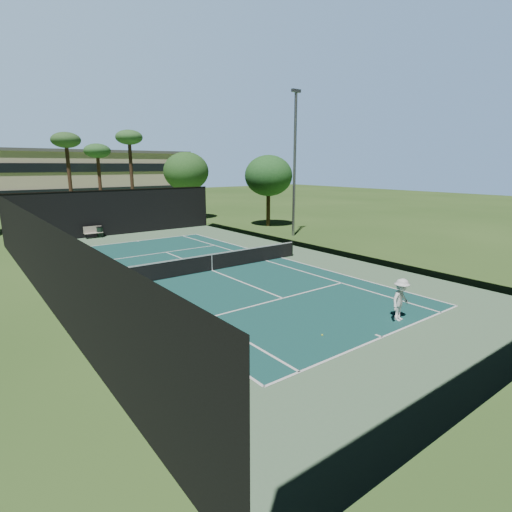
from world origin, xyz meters
The scene contains 20 objects.
ground centered at (0.00, 0.00, 0.00)m, with size 160.00×160.00×0.00m, color #355921.
apron_slab centered at (0.00, 0.00, 0.01)m, with size 18.00×32.00×0.01m, color #587E59.
court_surface centered at (0.00, 0.00, 0.01)m, with size 10.97×23.77×0.01m, color #174B47.
court_lines centered at (0.00, 0.00, 0.02)m, with size 11.07×23.87×0.01m.
tennis_net centered at (0.00, 0.00, 0.56)m, with size 12.90×0.10×1.10m.
fence centered at (0.00, 0.06, 2.01)m, with size 18.04×32.05×4.03m.
player centered at (1.98, -11.27, 0.87)m, with size 1.12×0.64×1.73m, color white.
tennis_ball_a centered at (-1.62, -10.45, 0.04)m, with size 0.07×0.07×0.07m, color #D1E834.
tennis_ball_b centered at (-2.21, 3.23, 0.04)m, with size 0.08×0.08×0.08m, color #CBD831.
tennis_ball_c centered at (1.03, 2.57, 0.03)m, with size 0.06×0.06×0.06m, color #ABCA2D.
tennis_ball_d centered at (-5.97, 3.29, 0.03)m, with size 0.07×0.07×0.07m, color #E8F437.
park_bench centered at (-2.45, 15.56, 0.55)m, with size 1.50×0.45×1.02m.
trash_bin centered at (-1.87, 15.63, 0.48)m, with size 0.56×0.56×0.95m.
palm_a centered at (-2.00, 24.00, 8.19)m, with size 2.80×2.80×9.32m.
palm_b centered at (1.50, 26.00, 7.36)m, with size 2.80×2.80×8.42m.
palm_c centered at (4.00, 23.00, 8.60)m, with size 2.80×2.80×9.77m.
decid_tree_a centered at (10.00, 22.00, 5.42)m, with size 5.12×5.12×7.62m.
decid_tree_b centered at (14.00, 12.00, 5.08)m, with size 4.80×4.80×7.14m.
campus_building centered at (0.00, 45.98, 4.21)m, with size 40.50×12.50×8.30m.
light_pole centered at (12.00, 6.00, 6.46)m, with size 0.90×0.25×12.22m.
Camera 1 is at (-11.80, -19.81, 6.11)m, focal length 28.00 mm.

